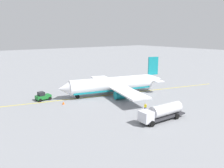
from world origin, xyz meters
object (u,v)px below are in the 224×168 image
Objects in this scene: fuel_tanker at (162,112)px; safety_cone_nose at (63,103)px; airplane at (114,85)px; pushback_tug at (43,96)px; refueling_worker at (145,107)px.

fuel_tanker is 15.89× the size of safety_cone_nose.
fuel_tanker is at bearing 78.97° from airplane.
airplane is 18.76m from pushback_tug.
pushback_tug is (17.61, -6.24, -1.76)m from airplane.
fuel_tanker reaches higher than safety_cone_nose.
airplane is at bearing -179.91° from safety_cone_nose.
airplane is 2.87× the size of fuel_tanker.
airplane is 15.17m from safety_cone_nose.
fuel_tanker is at bearing 117.68° from safety_cone_nose.
pushback_tug reaches higher than refueling_worker.
airplane reaches higher than refueling_worker.
fuel_tanker is at bearing 116.58° from pushback_tug.
safety_cone_nose is at bearing -62.32° from fuel_tanker.
pushback_tug is at bearing -19.53° from airplane.
safety_cone_nose is (12.18, -15.08, -0.49)m from refueling_worker.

